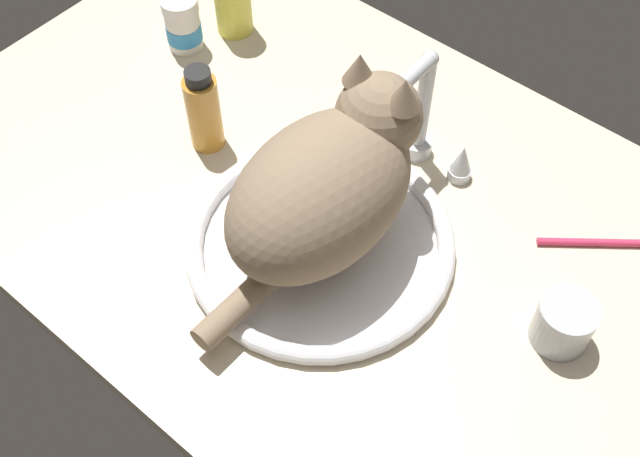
# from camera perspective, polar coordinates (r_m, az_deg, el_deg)

# --- Properties ---
(countertop) EXTENTS (1.15, 0.71, 0.03)m
(countertop) POSITION_cam_1_polar(r_m,az_deg,el_deg) (1.06, 0.50, 1.40)
(countertop) COLOR beige
(countertop) RESTS_ON ground
(sink_basin) EXTENTS (0.34, 0.34, 0.02)m
(sink_basin) POSITION_cam_1_polar(r_m,az_deg,el_deg) (1.00, 0.00, -1.01)
(sink_basin) COLOR white
(sink_basin) RESTS_ON countertop
(faucet) EXTENTS (0.17, 0.09, 0.18)m
(faucet) POSITION_cam_1_polar(r_m,az_deg,el_deg) (1.06, 7.13, 7.76)
(faucet) COLOR silver
(faucet) RESTS_ON countertop
(cat) EXTENTS (0.18, 0.37, 0.21)m
(cat) POSITION_cam_1_polar(r_m,az_deg,el_deg) (0.92, 0.77, 3.39)
(cat) COLOR #8C755B
(cat) RESTS_ON sink_basin
(metal_jar) EXTENTS (0.07, 0.07, 0.07)m
(metal_jar) POSITION_cam_1_polar(r_m,az_deg,el_deg) (0.95, 17.13, -6.50)
(metal_jar) COLOR #B2B5BA
(metal_jar) RESTS_ON countertop
(pill_bottle) EXTENTS (0.06, 0.06, 0.09)m
(pill_bottle) POSITION_cam_1_polar(r_m,az_deg,el_deg) (1.25, -9.84, 14.24)
(pill_bottle) COLOR white
(pill_bottle) RESTS_ON countertop
(amber_bottle) EXTENTS (0.05, 0.05, 0.13)m
(amber_bottle) POSITION_cam_1_polar(r_m,az_deg,el_deg) (1.08, -8.39, 8.41)
(amber_bottle) COLOR gold
(amber_bottle) RESTS_ON countertop
(toothbrush) EXTENTS (0.15, 0.12, 0.02)m
(toothbrush) POSITION_cam_1_polar(r_m,az_deg,el_deg) (1.07, 20.23, -0.93)
(toothbrush) COLOR #D83359
(toothbrush) RESTS_ON countertop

